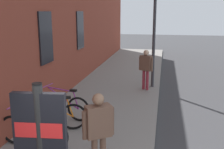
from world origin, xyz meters
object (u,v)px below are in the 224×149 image
Objects in this scene: pedestrian_near_bus at (99,127)px; street_lamp at (155,6)px; bicycle_by_door at (54,116)px; bicycle_under_window at (33,131)px; bicycle_beside_lamp at (63,106)px; pedestrian_crossing_street at (146,66)px.

pedestrian_near_bus is 6.95m from street_lamp.
street_lamp is (4.81, -2.35, 2.87)m from bicycle_by_door.
pedestrian_near_bus is at bearing -136.41° from bicycle_by_door.
bicycle_by_door is at bearing -5.71° from bicycle_under_window.
bicycle_under_window is 0.32× the size of street_lamp.
street_lamp reaches higher than bicycle_beside_lamp.
pedestrian_near_bus is (-2.55, -1.70, 0.61)m from bicycle_beside_lamp.
bicycle_by_door is 0.82m from bicycle_beside_lamp.
bicycle_under_window is 2.01m from pedestrian_near_bus.
pedestrian_crossing_street is (4.31, -2.10, 0.59)m from bicycle_by_door.
bicycle_beside_lamp is at bearing 148.40° from pedestrian_crossing_street.
street_lamp reaches higher than pedestrian_crossing_street.
bicycle_under_window is at bearing 157.38° from pedestrian_crossing_street.
pedestrian_near_bus is at bearing 175.76° from pedestrian_crossing_street.
bicycle_by_door and bicycle_beside_lamp have the same top height.
bicycle_beside_lamp is 0.32× the size of street_lamp.
pedestrian_crossing_street is at bearing -31.60° from bicycle_beside_lamp.
pedestrian_near_bus is 0.30× the size of street_lamp.
bicycle_by_door is at bearing 43.59° from pedestrian_near_bus.
street_lamp reaches higher than pedestrian_near_bus.
pedestrian_near_bus is (-0.79, -1.74, 0.61)m from bicycle_under_window.
bicycle_beside_lamp is at bearing 148.89° from street_lamp.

